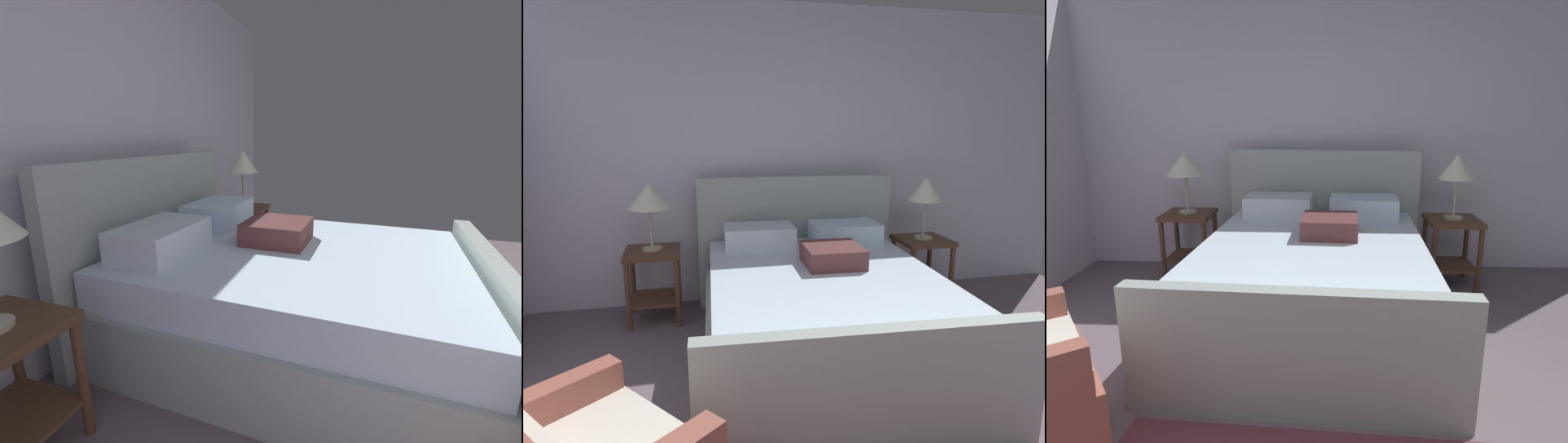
# 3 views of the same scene
# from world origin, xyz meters

# --- Properties ---
(wall_back) EXTENTS (5.26, 0.12, 2.64)m
(wall_back) POSITION_xyz_m (0.00, 3.11, 1.32)
(wall_back) COLOR silver
(wall_back) RESTS_ON ground
(bed) EXTENTS (1.84, 2.27, 1.16)m
(bed) POSITION_xyz_m (-0.28, 1.87, 0.35)
(bed) COLOR #A0ADA8
(bed) RESTS_ON ground
(nightstand_right) EXTENTS (0.44, 0.44, 0.60)m
(nightstand_right) POSITION_xyz_m (0.90, 2.59, 0.40)
(nightstand_right) COLOR #523522
(nightstand_right) RESTS_ON ground
(table_lamp_right) EXTENTS (0.30, 0.30, 0.56)m
(table_lamp_right) POSITION_xyz_m (0.90, 2.59, 1.04)
(table_lamp_right) COLOR #B7B293
(table_lamp_right) RESTS_ON nightstand_right
(nightstand_left) EXTENTS (0.44, 0.44, 0.60)m
(nightstand_left) POSITION_xyz_m (-1.46, 2.72, 0.40)
(nightstand_left) COLOR #523522
(nightstand_left) RESTS_ON ground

